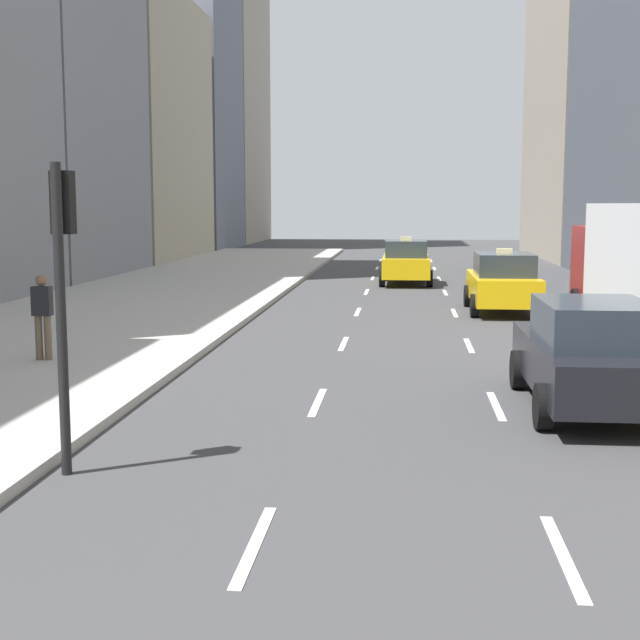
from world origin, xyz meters
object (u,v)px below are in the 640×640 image
taxi_third (503,282)px  sedan_black_near (591,354)px  taxi_second (406,262)px  pedestrian_far_walking (42,312)px  traffic_light_pole (62,268)px

taxi_third → sedan_black_near: bearing=-90.0°
taxi_second → taxi_third: (2.80, -8.99, 0.00)m
pedestrian_far_walking → traffic_light_pole: traffic_light_pole is taller
taxi_second → sedan_black_near: bearing=-82.6°
taxi_second → pedestrian_far_walking: size_ratio=2.67×
taxi_second → traffic_light_pole: traffic_light_pole is taller
taxi_third → sedan_black_near: (0.00, -12.45, -0.02)m
taxi_second → taxi_third: size_ratio=1.00×
traffic_light_pole → taxi_second: bearing=81.1°
sedan_black_near → traffic_light_pole: size_ratio=1.26×
taxi_second → taxi_third: bearing=-72.7°
pedestrian_far_walking → traffic_light_pole: (3.01, -6.52, 1.34)m
sedan_black_near → pedestrian_far_walking: bearing=164.8°
sedan_black_near → pedestrian_far_walking: pedestrian_far_walking is taller
taxi_second → sedan_black_near: taxi_second is taller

